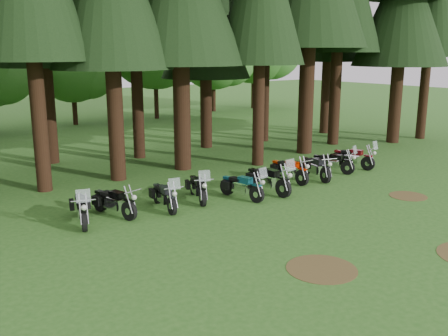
{
  "coord_description": "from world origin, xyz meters",
  "views": [
    {
      "loc": [
        -11.94,
        -9.87,
        5.35
      ],
      "look_at": [
        -0.85,
        5.0,
        1.0
      ],
      "focal_mm": 40.0,
      "sensor_mm": 36.0,
      "label": 1
    }
  ],
  "objects": [
    {
      "name": "motorcycle_3",
      "position": [
        -2.2,
        4.8,
        0.46
      ],
      "size": [
        1.01,
        2.12,
        1.37
      ],
      "rotation": [
        0.0,
        0.0,
        -0.36
      ],
      "color": "black",
      "rests_on": "ground"
    },
    {
      "name": "dirt_patch_0",
      "position": [
        -3.0,
        -2.0,
        0.01
      ],
      "size": [
        1.8,
        1.8,
        0.01
      ],
      "primitive_type": "cylinder",
      "color": "#4C3D1E",
      "rests_on": "ground"
    },
    {
      "name": "decid_4",
      "position": [
        1.58,
        26.32,
        4.37
      ],
      "size": [
        5.93,
        5.76,
        7.41
      ],
      "color": "#311C10",
      "rests_on": "ground"
    },
    {
      "name": "decid_6",
      "position": [
        14.85,
        27.01,
        5.2
      ],
      "size": [
        7.06,
        6.86,
        8.82
      ],
      "color": "#311C10",
      "rests_on": "ground"
    },
    {
      "name": "dirt_patch_1",
      "position": [
        4.5,
        0.5,
        0.01
      ],
      "size": [
        1.4,
        1.4,
        0.01
      ],
      "primitive_type": "cylinder",
      "color": "#4C3D1E",
      "rests_on": "ground"
    },
    {
      "name": "motorcycle_9",
      "position": [
        6.55,
        4.83,
        0.47
      ],
      "size": [
        0.78,
        2.23,
        1.4
      ],
      "rotation": [
        0.0,
        0.0,
        0.23
      ],
      "color": "black",
      "rests_on": "ground"
    },
    {
      "name": "decid_7",
      "position": [
        19.46,
        26.83,
        6.22
      ],
      "size": [
        8.44,
        8.2,
        10.55
      ],
      "color": "#311C10",
      "rests_on": "ground"
    },
    {
      "name": "motorcycle_7",
      "position": [
        3.64,
        4.46,
        0.46
      ],
      "size": [
        0.71,
        2.2,
        0.91
      ],
      "rotation": [
        0.0,
        0.0,
        -0.26
      ],
      "color": "black",
      "rests_on": "ground"
    },
    {
      "name": "motorcycle_4",
      "position": [
        -0.77,
        4.01,
        0.45
      ],
      "size": [
        0.62,
        2.14,
        1.35
      ],
      "rotation": [
        0.0,
        0.0,
        0.17
      ],
      "color": "black",
      "rests_on": "ground"
    },
    {
      "name": "motorcycle_5",
      "position": [
        0.52,
        4.01,
        0.51
      ],
      "size": [
        0.5,
        2.42,
        1.52
      ],
      "rotation": [
        0.0,
        0.0,
        0.06
      ],
      "color": "black",
      "rests_on": "ground"
    },
    {
      "name": "motorcycle_8",
      "position": [
        5.09,
        4.78,
        0.45
      ],
      "size": [
        0.98,
        2.07,
        1.34
      ],
      "rotation": [
        0.0,
        0.0,
        0.36
      ],
      "color": "black",
      "rests_on": "ground"
    },
    {
      "name": "motorcycle_0",
      "position": [
        -6.56,
        4.89,
        0.47
      ],
      "size": [
        0.88,
        2.21,
        1.4
      ],
      "rotation": [
        0.0,
        0.0,
        -0.28
      ],
      "color": "black",
      "rests_on": "ground"
    },
    {
      "name": "motorcycle_2",
      "position": [
        -3.7,
        4.64,
        0.45
      ],
      "size": [
        0.61,
        2.12,
        1.33
      ],
      "rotation": [
        0.0,
        0.0,
        -0.17
      ],
      "color": "black",
      "rests_on": "ground"
    },
    {
      "name": "motorcycle_1",
      "position": [
        -5.4,
        5.01,
        0.45
      ],
      "size": [
        0.66,
        2.11,
        0.87
      ],
      "rotation": [
        0.0,
        0.0,
        0.25
      ],
      "color": "black",
      "rests_on": "ground"
    },
    {
      "name": "decid_5",
      "position": [
        8.29,
        25.71,
        6.23
      ],
      "size": [
        8.45,
        8.21,
        10.56
      ],
      "color": "#311C10",
      "rests_on": "ground"
    },
    {
      "name": "ground",
      "position": [
        0.0,
        0.0,
        0.0
      ],
      "size": [
        120.0,
        120.0,
        0.0
      ],
      "primitive_type": "plane",
      "color": "#27551A",
      "rests_on": "ground"
    },
    {
      "name": "motorcycle_6",
      "position": [
        2.37,
        4.78,
        0.46
      ],
      "size": [
        0.32,
        2.23,
        0.91
      ],
      "rotation": [
        0.0,
        0.0,
        -0.01
      ],
      "color": "black",
      "rests_on": "ground"
    }
  ]
}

